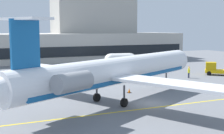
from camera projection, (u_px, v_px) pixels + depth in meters
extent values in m
cube|color=slate|center=(150.00, 104.00, 32.72)|extent=(120.00, 120.00, 0.10)
cube|color=yellow|center=(158.00, 107.00, 31.22)|extent=(108.00, 0.24, 0.01)
cube|color=red|center=(160.00, 80.00, 47.51)|extent=(0.30, 8.00, 0.01)
cube|color=#B7B2A8|center=(69.00, 47.00, 77.14)|extent=(58.51, 14.70, 6.58)
cube|color=#A8A49A|center=(93.00, 8.00, 82.45)|extent=(21.16, 10.29, 13.13)
cube|color=black|center=(78.00, 51.00, 70.52)|extent=(56.17, 0.12, 2.31)
cylinder|color=white|center=(118.00, 70.00, 33.08)|extent=(25.98, 15.15, 2.86)
cube|color=#145999|center=(118.00, 78.00, 33.18)|extent=(23.39, 13.64, 0.51)
cone|color=white|center=(181.00, 59.00, 44.53)|extent=(4.07, 3.92, 2.80)
cube|color=white|center=(62.00, 70.00, 36.82)|extent=(8.37, 12.24, 0.28)
cube|color=white|center=(175.00, 84.00, 27.47)|extent=(8.37, 12.24, 0.28)
cylinder|color=gray|center=(38.00, 76.00, 27.63)|extent=(3.77, 2.96, 1.57)
cylinder|color=gray|center=(73.00, 82.00, 24.81)|extent=(3.77, 2.96, 1.57)
cube|color=#145999|center=(25.00, 44.00, 23.69)|extent=(2.40, 1.38, 3.80)
cube|color=white|center=(24.00, 19.00, 23.45)|extent=(3.86, 4.98, 0.20)
cylinder|color=#3F3F44|center=(166.00, 77.00, 41.44)|extent=(0.20, 0.20, 1.55)
cylinder|color=black|center=(166.00, 84.00, 41.57)|extent=(0.96, 0.72, 0.90)
cylinder|color=#3F3F44|center=(97.00, 88.00, 33.42)|extent=(0.20, 0.20, 1.55)
cylinder|color=black|center=(97.00, 97.00, 33.55)|extent=(0.96, 0.72, 0.90)
cylinder|color=#3F3F44|center=(124.00, 93.00, 31.10)|extent=(0.20, 0.20, 1.55)
cylinder|color=black|center=(124.00, 103.00, 31.23)|extent=(0.96, 0.72, 0.90)
cube|color=#E5B20C|center=(218.00, 71.00, 52.36)|extent=(4.43, 4.11, 0.55)
cube|color=#C3970A|center=(211.00, 66.00, 52.56)|extent=(2.37, 2.37, 1.24)
cylinder|color=black|center=(209.00, 73.00, 51.89)|extent=(0.72, 0.66, 0.70)
cylinder|color=black|center=(209.00, 72.00, 53.68)|extent=(0.72, 0.66, 0.70)
cylinder|color=black|center=(1.00, 78.00, 46.95)|extent=(0.72, 0.66, 0.70)
cube|color=#E5B20C|center=(110.00, 76.00, 47.16)|extent=(2.52, 3.57, 0.51)
cube|color=#C3970A|center=(110.00, 72.00, 46.15)|extent=(1.69, 1.69, 1.14)
cylinder|color=black|center=(115.00, 79.00, 46.10)|extent=(0.51, 0.75, 0.70)
cylinder|color=black|center=(105.00, 79.00, 46.03)|extent=(0.51, 0.75, 0.70)
cylinder|color=black|center=(114.00, 77.00, 48.37)|extent=(0.51, 0.75, 0.70)
cylinder|color=black|center=(105.00, 77.00, 48.29)|extent=(0.51, 0.75, 0.70)
cylinder|color=white|center=(121.00, 60.00, 61.54)|extent=(4.45, 3.20, 2.59)
sphere|color=white|center=(130.00, 59.00, 62.06)|extent=(2.54, 2.54, 2.54)
sphere|color=white|center=(111.00, 60.00, 61.02)|extent=(2.54, 2.54, 2.54)
cube|color=#59595B|center=(115.00, 67.00, 61.23)|extent=(0.60, 2.33, 0.35)
cube|color=#59595B|center=(126.00, 67.00, 62.22)|extent=(0.60, 2.33, 0.35)
cylinder|color=#191E33|center=(188.00, 75.00, 49.37)|extent=(0.18, 0.18, 0.82)
cylinder|color=#191E33|center=(189.00, 76.00, 49.17)|extent=(0.18, 0.18, 0.82)
cylinder|color=yellow|center=(189.00, 71.00, 49.18)|extent=(0.34, 0.34, 0.64)
sphere|color=tan|center=(189.00, 68.00, 49.13)|extent=(0.24, 0.24, 0.24)
cylinder|color=yellow|center=(188.00, 68.00, 49.35)|extent=(0.21, 0.40, 0.50)
cylinder|color=#F2590C|center=(189.00, 67.00, 49.32)|extent=(0.06, 0.06, 0.28)
cylinder|color=yellow|center=(189.00, 69.00, 48.91)|extent=(0.21, 0.40, 0.50)
cylinder|color=#F2590C|center=(189.00, 67.00, 48.89)|extent=(0.06, 0.06, 0.28)
cone|color=orange|center=(129.00, 91.00, 38.08)|extent=(0.36, 0.36, 0.55)
cube|color=black|center=(129.00, 93.00, 38.11)|extent=(0.47, 0.47, 0.04)
cone|color=orange|center=(198.00, 85.00, 41.70)|extent=(0.36, 0.36, 0.55)
cube|color=black|center=(198.00, 87.00, 41.74)|extent=(0.47, 0.47, 0.04)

